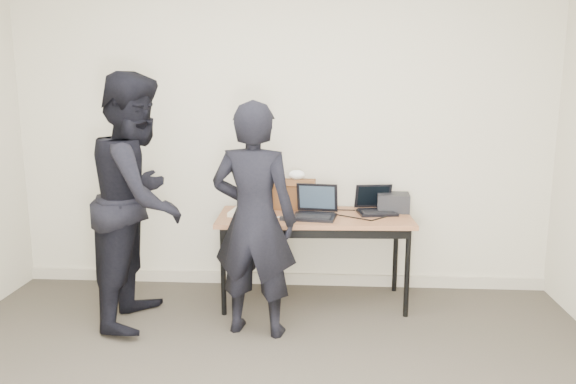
# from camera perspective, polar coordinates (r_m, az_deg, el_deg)

# --- Properties ---
(room) EXTENTS (4.60, 4.60, 2.80)m
(room) POSITION_cam_1_polar(r_m,az_deg,el_deg) (2.49, -4.64, 1.94)
(room) COLOR #3E382F
(room) RESTS_ON ground
(desk) EXTENTS (1.52, 0.71, 0.72)m
(desk) POSITION_cam_1_polar(r_m,az_deg,el_deg) (4.40, 2.70, -3.16)
(desk) COLOR brown
(desk) RESTS_ON ground
(laptop_beige) EXTENTS (0.33, 0.32, 0.24)m
(laptop_beige) POSITION_cam_1_polar(r_m,az_deg,el_deg) (4.45, -3.81, -1.61)
(laptop_beige) COLOR beige
(laptop_beige) RESTS_ON desk
(laptop_center) EXTENTS (0.36, 0.35, 0.25)m
(laptop_center) POSITION_cam_1_polar(r_m,az_deg,el_deg) (4.34, 2.77, -1.82)
(laptop_center) COLOR black
(laptop_center) RESTS_ON desk
(laptop_right) EXTENTS (0.34, 0.33, 0.22)m
(laptop_right) POSITION_cam_1_polar(r_m,az_deg,el_deg) (4.53, 8.89, -1.47)
(laptop_right) COLOR black
(laptop_right) RESTS_ON desk
(leather_satchel) EXTENTS (0.37, 0.19, 0.25)m
(leather_satchel) POSITION_cam_1_polar(r_m,az_deg,el_deg) (4.59, 0.52, -0.17)
(leather_satchel) COLOR brown
(leather_satchel) RESTS_ON desk
(tissue) EXTENTS (0.15, 0.12, 0.08)m
(tissue) POSITION_cam_1_polar(r_m,az_deg,el_deg) (4.57, 0.90, 1.77)
(tissue) COLOR white
(tissue) RESTS_ON leather_satchel
(equipment_box) EXTENTS (0.26, 0.23, 0.15)m
(equipment_box) POSITION_cam_1_polar(r_m,az_deg,el_deg) (4.60, 10.63, -1.04)
(equipment_box) COLOR black
(equipment_box) RESTS_ON desk
(power_brick) EXTENTS (0.08, 0.06, 0.03)m
(power_brick) POSITION_cam_1_polar(r_m,az_deg,el_deg) (4.23, -0.31, -2.71)
(power_brick) COLOR black
(power_brick) RESTS_ON desk
(cables) EXTENTS (1.15, 0.41, 0.01)m
(cables) POSITION_cam_1_polar(r_m,az_deg,el_deg) (4.38, 3.28, -2.38)
(cables) COLOR silver
(cables) RESTS_ON desk
(person_typist) EXTENTS (0.65, 0.48, 1.63)m
(person_typist) POSITION_cam_1_polar(r_m,az_deg,el_deg) (3.86, -3.46, -2.86)
(person_typist) COLOR black
(person_typist) RESTS_ON ground
(person_observer) EXTENTS (0.69, 0.89, 1.82)m
(person_observer) POSITION_cam_1_polar(r_m,az_deg,el_deg) (4.20, -14.90, -0.73)
(person_observer) COLOR black
(person_observer) RESTS_ON ground
(baseboard) EXTENTS (4.50, 0.03, 0.10)m
(baseboard) POSITION_cam_1_polar(r_m,az_deg,el_deg) (4.98, -0.70, -8.78)
(baseboard) COLOR #AFA691
(baseboard) RESTS_ON ground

